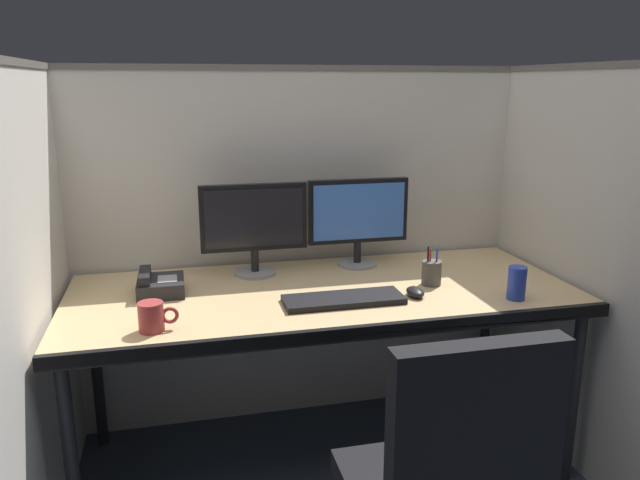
# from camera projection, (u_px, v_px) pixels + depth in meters

# --- Properties ---
(cubicle_partition_rear) EXTENTS (2.21, 0.06, 1.57)m
(cubicle_partition_rear) POSITION_uv_depth(u_px,v_px,m) (300.00, 247.00, 2.73)
(cubicle_partition_rear) COLOR beige
(cubicle_partition_rear) RESTS_ON ground
(cubicle_partition_left) EXTENTS (0.06, 1.41, 1.57)m
(cubicle_partition_left) POSITION_uv_depth(u_px,v_px,m) (35.00, 307.00, 1.99)
(cubicle_partition_left) COLOR beige
(cubicle_partition_left) RESTS_ON ground
(cubicle_partition_right) EXTENTS (0.06, 1.41, 1.57)m
(cubicle_partition_right) POSITION_uv_depth(u_px,v_px,m) (570.00, 266.00, 2.44)
(cubicle_partition_right) COLOR beige
(cubicle_partition_right) RESTS_ON ground
(desk) EXTENTS (1.90, 0.80, 0.74)m
(desk) POSITION_uv_depth(u_px,v_px,m) (324.00, 302.00, 2.32)
(desk) COLOR tan
(desk) RESTS_ON ground
(monitor_left) EXTENTS (0.43, 0.17, 0.37)m
(monitor_left) POSITION_uv_depth(u_px,v_px,m) (254.00, 223.00, 2.45)
(monitor_left) COLOR gray
(monitor_left) RESTS_ON desk
(monitor_right) EXTENTS (0.43, 0.17, 0.37)m
(monitor_right) POSITION_uv_depth(u_px,v_px,m) (358.00, 216.00, 2.57)
(monitor_right) COLOR gray
(monitor_right) RESTS_ON desk
(keyboard_main) EXTENTS (0.43, 0.15, 0.02)m
(keyboard_main) POSITION_uv_depth(u_px,v_px,m) (344.00, 299.00, 2.18)
(keyboard_main) COLOR black
(keyboard_main) RESTS_ON desk
(computer_mouse) EXTENTS (0.06, 0.10, 0.04)m
(computer_mouse) POSITION_uv_depth(u_px,v_px,m) (415.00, 292.00, 2.24)
(computer_mouse) COLOR black
(computer_mouse) RESTS_ON desk
(coffee_mug) EXTENTS (0.13, 0.08, 0.09)m
(coffee_mug) POSITION_uv_depth(u_px,v_px,m) (152.00, 317.00, 1.92)
(coffee_mug) COLOR #993333
(coffee_mug) RESTS_ON desk
(soda_can) EXTENTS (0.07, 0.07, 0.12)m
(soda_can) POSITION_uv_depth(u_px,v_px,m) (517.00, 283.00, 2.20)
(soda_can) COLOR #263FB2
(soda_can) RESTS_ON desk
(pen_cup) EXTENTS (0.08, 0.08, 0.15)m
(pen_cup) POSITION_uv_depth(u_px,v_px,m) (431.00, 273.00, 2.36)
(pen_cup) COLOR #4C4742
(pen_cup) RESTS_ON desk
(desk_phone) EXTENTS (0.17, 0.19, 0.09)m
(desk_phone) POSITION_uv_depth(u_px,v_px,m) (159.00, 285.00, 2.26)
(desk_phone) COLOR black
(desk_phone) RESTS_ON desk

